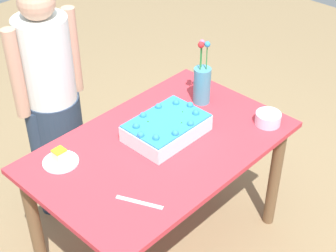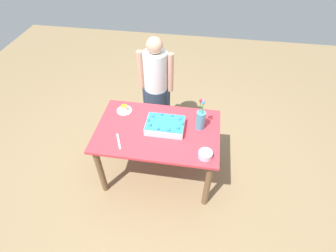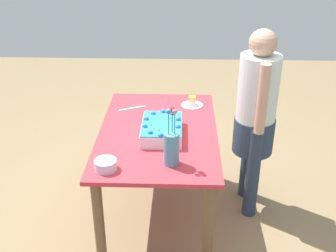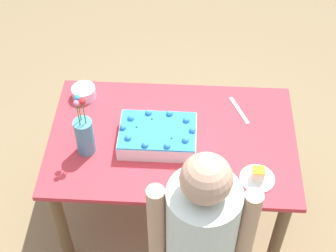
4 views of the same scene
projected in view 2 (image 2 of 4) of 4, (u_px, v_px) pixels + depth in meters
name	position (u px, v px, depth m)	size (l,w,h in m)	color
ground_plane	(159.00, 171.00, 3.43)	(8.00, 8.00, 0.00)	#8B7450
dining_table	(158.00, 138.00, 2.98)	(1.37, 0.87, 0.77)	#CA333E
sheet_cake	(165.00, 125.00, 2.87)	(0.42, 0.29, 0.12)	white
serving_plate_with_slice	(124.00, 109.00, 3.11)	(0.18, 0.18, 0.08)	white
cake_knife	(119.00, 141.00, 2.77)	(0.23, 0.02, 0.00)	silver
flower_vase	(201.00, 119.00, 2.83)	(0.10, 0.10, 0.39)	teal
fruit_bowl	(205.00, 154.00, 2.60)	(0.14, 0.14, 0.07)	silver
person_standing	(156.00, 84.00, 3.37)	(0.45, 0.31, 1.49)	#28364C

